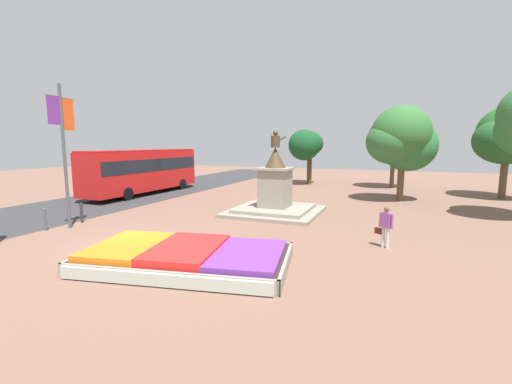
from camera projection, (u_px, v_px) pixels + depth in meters
ground_plane at (132, 246)px, 13.11m from camera, size 85.64×85.64×0.00m
flower_planter at (185, 257)px, 10.97m from camera, size 7.08×4.74×0.65m
statue_monument at (275, 195)px, 19.21m from camera, size 4.93×4.93×4.61m
banner_pole at (64, 149)px, 15.38m from camera, size 0.15×1.36×6.51m
city_bus at (143, 169)px, 26.36m from camera, size 2.65×10.54×3.40m
pedestrian_with_handbag at (385, 225)px, 12.77m from camera, size 0.66×0.47×1.59m
kerb_bollard_mid_b at (45, 219)px, 15.37m from camera, size 0.14×0.14×1.02m
kerb_bollard_north at (82, 212)px, 16.93m from camera, size 0.16×0.16×0.99m
park_tree_far_left at (305, 144)px, 32.55m from camera, size 3.33×4.44×5.18m
park_tree_behind_statue at (401, 140)px, 22.80m from camera, size 4.56×4.19×6.38m
park_tree_far_right at (396, 132)px, 29.55m from camera, size 4.46×4.38×6.76m
park_tree_street_side at (510, 137)px, 23.75m from camera, size 4.68×5.04×6.51m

